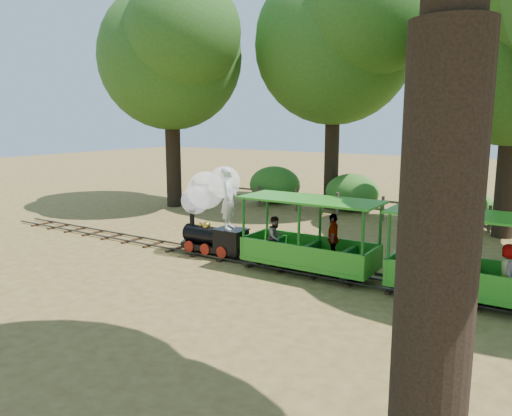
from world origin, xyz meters
The scene contains 11 objects.
ground centered at (0.00, 0.00, 0.00)m, with size 90.00×90.00×0.00m, color olive.
track centered at (0.00, 0.00, 0.07)m, with size 22.00×1.00×0.10m.
locomotive centered at (-1.63, 0.06, 1.60)m, with size 2.43×1.14×2.79m.
carriage_front centered at (1.68, -0.02, 0.81)m, with size 3.74×1.53×1.94m.
carriage_rear centered at (5.68, -0.02, 0.79)m, with size 3.74×1.53×1.94m.
oak_nw centered at (-8.53, 6.09, 7.17)m, with size 8.14×7.16×10.10m.
oak_nc centered at (-2.04, 9.60, 7.71)m, with size 8.81×7.75×10.87m.
fence centered at (0.00, 8.00, 0.58)m, with size 18.10×0.10×1.00m.
shrub_west centered at (-4.90, 9.30, 0.91)m, with size 2.63×2.03×1.82m, color #2D6B1E.
shrub_mid_w centered at (-0.87, 9.30, 0.85)m, with size 2.45×1.88×1.69m, color #2D6B1E.
shrub_mid_e centered at (4.07, 9.30, 0.65)m, with size 1.89×1.45×1.31m, color #2D6B1E.
Camera 1 is at (7.50, -11.63, 4.10)m, focal length 35.00 mm.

